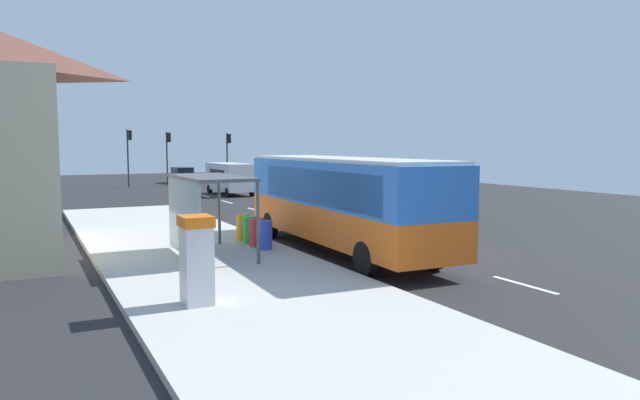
{
  "coord_description": "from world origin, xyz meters",
  "views": [
    {
      "loc": [
        -11.27,
        -17.02,
        3.64
      ],
      "look_at": [
        -1.0,
        3.34,
        1.5
      ],
      "focal_mm": 33.05,
      "sensor_mm": 36.0,
      "label": 1
    }
  ],
  "objects_px": {
    "white_van": "(230,176)",
    "traffic_light_near_side": "(228,150)",
    "recycling_bin_green": "(250,230)",
    "bus": "(341,198)",
    "traffic_light_far_side": "(129,149)",
    "traffic_light_median": "(168,150)",
    "bus_shelter": "(201,195)",
    "recycling_bin_blue": "(264,235)",
    "recycling_bin_orange": "(243,227)",
    "ticket_machine": "(197,259)",
    "recycling_bin_red": "(257,232)",
    "sedan_near": "(183,175)"
  },
  "relations": [
    {
      "from": "white_van",
      "to": "traffic_light_near_side",
      "type": "xyz_separation_m",
      "value": [
        3.3,
        10.55,
        1.81
      ]
    },
    {
      "from": "recycling_bin_green",
      "to": "bus",
      "type": "bearing_deg",
      "value": -40.72
    },
    {
      "from": "bus",
      "to": "traffic_light_near_side",
      "type": "height_order",
      "value": "traffic_light_near_side"
    },
    {
      "from": "bus",
      "to": "white_van",
      "type": "bearing_deg",
      "value": 80.72
    },
    {
      "from": "traffic_light_near_side",
      "to": "traffic_light_far_side",
      "type": "height_order",
      "value": "traffic_light_far_side"
    },
    {
      "from": "traffic_light_median",
      "to": "bus_shelter",
      "type": "bearing_deg",
      "value": -100.82
    },
    {
      "from": "traffic_light_near_side",
      "to": "bus_shelter",
      "type": "height_order",
      "value": "traffic_light_near_side"
    },
    {
      "from": "bus",
      "to": "traffic_light_near_side",
      "type": "bearing_deg",
      "value": 78.19
    },
    {
      "from": "traffic_light_far_side",
      "to": "bus_shelter",
      "type": "distance_m",
      "value": 35.04
    },
    {
      "from": "recycling_bin_blue",
      "to": "recycling_bin_orange",
      "type": "height_order",
      "value": "same"
    },
    {
      "from": "recycling_bin_green",
      "to": "traffic_light_far_side",
      "type": "height_order",
      "value": "traffic_light_far_side"
    },
    {
      "from": "bus",
      "to": "recycling_bin_orange",
      "type": "height_order",
      "value": "bus"
    },
    {
      "from": "ticket_machine",
      "to": "bus_shelter",
      "type": "xyz_separation_m",
      "value": [
        1.59,
        5.41,
        0.93
      ]
    },
    {
      "from": "recycling_bin_red",
      "to": "traffic_light_median",
      "type": "bearing_deg",
      "value": 82.44
    },
    {
      "from": "sedan_near",
      "to": "recycling_bin_red",
      "type": "height_order",
      "value": "sedan_near"
    },
    {
      "from": "recycling_bin_blue",
      "to": "traffic_light_near_side",
      "type": "distance_m",
      "value": 35.21
    },
    {
      "from": "recycling_bin_red",
      "to": "recycling_bin_orange",
      "type": "xyz_separation_m",
      "value": [
        0.0,
        1.4,
        0.0
      ]
    },
    {
      "from": "white_van",
      "to": "bus_shelter",
      "type": "xyz_separation_m",
      "value": [
        -8.61,
        -23.51,
        0.75
      ]
    },
    {
      "from": "sedan_near",
      "to": "traffic_light_median",
      "type": "xyz_separation_m",
      "value": [
        -1.9,
        -2.56,
        2.42
      ]
    },
    {
      "from": "ticket_machine",
      "to": "recycling_bin_red",
      "type": "bearing_deg",
      "value": 59.31
    },
    {
      "from": "traffic_light_median",
      "to": "recycling_bin_green",
      "type": "bearing_deg",
      "value": -97.72
    },
    {
      "from": "recycling_bin_red",
      "to": "traffic_light_far_side",
      "type": "bearing_deg",
      "value": 88.14
    },
    {
      "from": "bus",
      "to": "traffic_light_median",
      "type": "relative_size",
      "value": 2.3
    },
    {
      "from": "sedan_near",
      "to": "traffic_light_far_side",
      "type": "height_order",
      "value": "traffic_light_far_side"
    },
    {
      "from": "bus",
      "to": "traffic_light_far_side",
      "type": "distance_m",
      "value": 35.36
    },
    {
      "from": "traffic_light_far_side",
      "to": "bus_shelter",
      "type": "height_order",
      "value": "traffic_light_far_side"
    },
    {
      "from": "ticket_machine",
      "to": "recycling_bin_green",
      "type": "height_order",
      "value": "ticket_machine"
    },
    {
      "from": "white_van",
      "to": "traffic_light_median",
      "type": "height_order",
      "value": "traffic_light_median"
    },
    {
      "from": "recycling_bin_orange",
      "to": "traffic_light_far_side",
      "type": "height_order",
      "value": "traffic_light_far_side"
    },
    {
      "from": "recycling_bin_red",
      "to": "recycling_bin_green",
      "type": "xyz_separation_m",
      "value": [
        0.0,
        0.7,
        0.0
      ]
    },
    {
      "from": "recycling_bin_blue",
      "to": "traffic_light_far_side",
      "type": "height_order",
      "value": "traffic_light_far_side"
    },
    {
      "from": "sedan_near",
      "to": "ticket_machine",
      "type": "distance_m",
      "value": 44.82
    },
    {
      "from": "bus",
      "to": "ticket_machine",
      "type": "height_order",
      "value": "bus"
    },
    {
      "from": "recycling_bin_blue",
      "to": "recycling_bin_red",
      "type": "height_order",
      "value": "same"
    },
    {
      "from": "recycling_bin_red",
      "to": "sedan_near",
      "type": "bearing_deg",
      "value": 80.1
    },
    {
      "from": "ticket_machine",
      "to": "recycling_bin_orange",
      "type": "height_order",
      "value": "ticket_machine"
    },
    {
      "from": "bus",
      "to": "recycling_bin_blue",
      "type": "xyz_separation_m",
      "value": [
        -2.49,
        0.74,
        -1.19
      ]
    },
    {
      "from": "sedan_near",
      "to": "recycling_bin_blue",
      "type": "distance_m",
      "value": 38.47
    },
    {
      "from": "white_van",
      "to": "recycling_bin_orange",
      "type": "height_order",
      "value": "white_van"
    },
    {
      "from": "white_van",
      "to": "traffic_light_near_side",
      "type": "bearing_deg",
      "value": 72.62
    },
    {
      "from": "ticket_machine",
      "to": "recycling_bin_green",
      "type": "distance_m",
      "value": 8.08
    },
    {
      "from": "bus",
      "to": "bus_shelter",
      "type": "xyz_separation_m",
      "value": [
        -4.7,
        0.44,
        0.25
      ]
    },
    {
      "from": "recycling_bin_red",
      "to": "bus",
      "type": "bearing_deg",
      "value": -30.09
    },
    {
      "from": "recycling_bin_red",
      "to": "traffic_light_far_side",
      "type": "height_order",
      "value": "traffic_light_far_side"
    },
    {
      "from": "bus",
      "to": "recycling_bin_blue",
      "type": "relative_size",
      "value": 11.67
    },
    {
      "from": "white_van",
      "to": "ticket_machine",
      "type": "height_order",
      "value": "white_van"
    },
    {
      "from": "ticket_machine",
      "to": "traffic_light_far_side",
      "type": "xyz_separation_m",
      "value": [
        4.9,
        40.27,
        2.13
      ]
    },
    {
      "from": "ticket_machine",
      "to": "bus_shelter",
      "type": "distance_m",
      "value": 5.71
    },
    {
      "from": "bus",
      "to": "recycling_bin_orange",
      "type": "xyz_separation_m",
      "value": [
        -2.49,
        2.84,
        -1.19
      ]
    },
    {
      "from": "recycling_bin_blue",
      "to": "recycling_bin_orange",
      "type": "xyz_separation_m",
      "value": [
        0.0,
        2.1,
        0.0
      ]
    }
  ]
}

